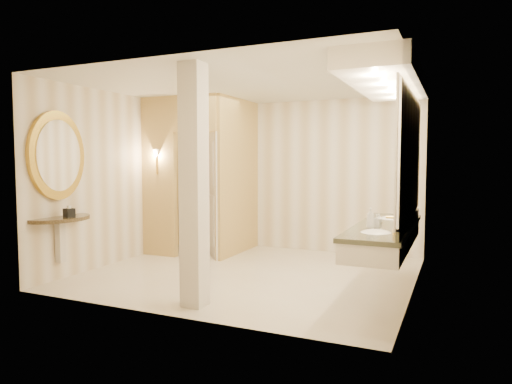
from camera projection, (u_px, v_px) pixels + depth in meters
floor at (250, 273)px, 6.62m from camera, size 4.50×4.50×0.00m
ceiling at (250, 85)px, 6.43m from camera, size 4.50×4.50×0.00m
wall_back at (295, 176)px, 8.35m from camera, size 4.50×0.02×2.70m
wall_front at (169, 188)px, 4.70m from camera, size 4.50×0.02×2.70m
wall_left at (124, 178)px, 7.44m from camera, size 0.02×4.00×2.70m
wall_right at (415, 184)px, 5.61m from camera, size 0.02×4.00×2.70m
toilet_closet at (213, 175)px, 7.86m from camera, size 1.50×1.55×2.70m
wall_sconce at (156, 155)px, 7.67m from camera, size 0.14×0.14×0.42m
vanity at (389, 161)px, 5.34m from camera, size 0.75×2.54×2.09m
console_shelf at (57, 182)px, 6.14m from camera, size 0.92×0.92×1.91m
pillar at (194, 186)px, 5.06m from camera, size 0.25×0.25×2.70m
tissue_box at (69, 213)px, 6.10m from camera, size 0.14×0.14×0.12m
toilet at (208, 229)px, 8.62m from camera, size 0.54×0.73×0.67m
soap_bottle_a at (377, 221)px, 5.15m from camera, size 0.08×0.08×0.15m
soap_bottle_b at (379, 218)px, 5.55m from camera, size 0.10×0.10×0.11m
soap_bottle_c at (370, 218)px, 5.09m from camera, size 0.11×0.11×0.23m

